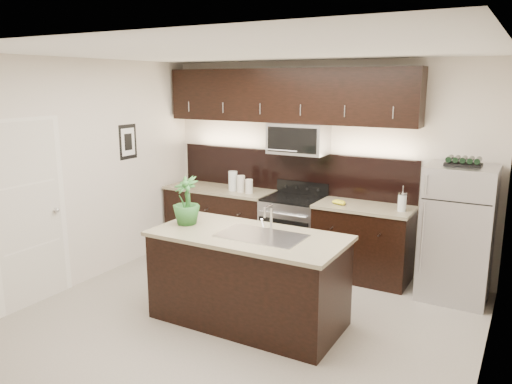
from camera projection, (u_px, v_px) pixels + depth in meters
ground at (245, 318)px, 5.23m from camera, size 4.50×4.50×0.00m
room_walls at (233, 158)px, 4.89m from camera, size 4.52×4.02×2.71m
counter_run at (280, 229)px, 6.78m from camera, size 3.51×0.65×0.94m
upper_fixtures at (288, 104)px, 6.54m from camera, size 3.49×0.40×1.66m
island at (248, 278)px, 5.08m from camera, size 1.96×0.96×0.94m
sink_faucet at (262, 234)px, 4.91m from camera, size 0.84×0.50×0.28m
refrigerator at (457, 233)px, 5.59m from camera, size 0.74×0.67×1.53m
wine_rack at (464, 162)px, 5.41m from camera, size 0.38×0.23×0.09m
plant at (186, 201)px, 5.27m from camera, size 0.34×0.34×0.51m
canisters at (239, 183)px, 6.89m from camera, size 0.40×0.17×0.27m
french_press at (402, 202)px, 5.84m from camera, size 0.10×0.10×0.30m
bananas at (337, 201)px, 6.21m from camera, size 0.22×0.19×0.06m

